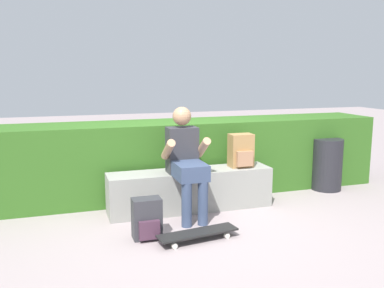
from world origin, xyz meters
TOP-DOWN VIEW (x-y plane):
  - ground_plane at (0.00, 0.00)m, footprint 24.00×24.00m
  - bench_main at (0.00, 0.44)m, footprint 1.94×0.40m
  - person_skater at (-0.12, 0.23)m, footprint 0.49×0.62m
  - skateboard_near_person at (-0.22, -0.47)m, footprint 0.82×0.31m
  - backpack_on_bench at (0.64, 0.43)m, footprint 0.28×0.23m
  - backpack_on_ground at (-0.67, -0.26)m, footprint 0.28×0.23m
  - hedge_row at (-0.20, 1.12)m, footprint 6.06×0.77m
  - trash_bin at (2.05, 0.67)m, footprint 0.41×0.41m

SIDE VIEW (x-z plane):
  - ground_plane at x=0.00m, z-range 0.00..0.00m
  - skateboard_near_person at x=-0.22m, z-range 0.03..0.12m
  - backpack_on_ground at x=-0.67m, z-range -0.01..0.39m
  - bench_main at x=0.00m, z-range 0.00..0.47m
  - trash_bin at x=2.05m, z-range 0.00..0.71m
  - hedge_row at x=-0.20m, z-range 0.00..0.97m
  - backpack_on_bench at x=0.64m, z-range 0.47..0.87m
  - person_skater at x=-0.12m, z-range 0.06..1.28m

